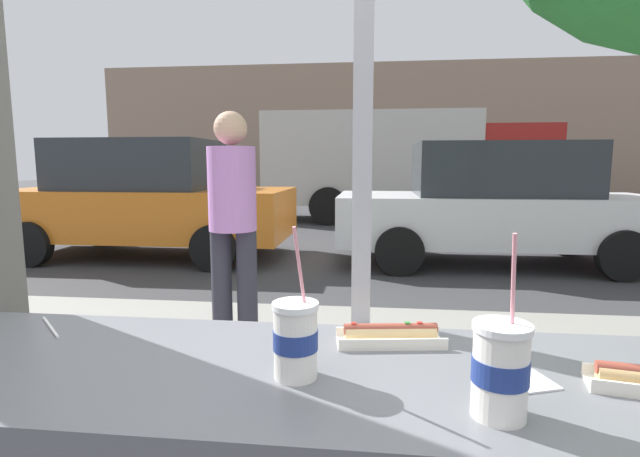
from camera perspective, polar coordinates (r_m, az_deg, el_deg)
The scene contains 13 objects.
ground_plane at distance 9.30m, azimuth 6.25°, elevation -1.22°, with size 60.00×60.00×0.00m, color #38383A.
sidewalk_strip at distance 3.11m, azimuth 5.55°, elevation -18.36°, with size 16.00×2.80×0.16m, color gray.
window_wall at distance 1.33m, azimuth 5.36°, elevation 25.00°, with size 2.94×0.20×2.90m.
building_facade_far at distance 24.80m, azimuth 6.57°, elevation 11.73°, with size 28.00×1.20×6.36m, color gray.
soda_cup_left at distance 0.89m, azimuth 20.77°, elevation -15.42°, with size 0.10×0.10×0.32m.
soda_cup_right at distance 0.98m, azimuth -2.94°, elevation -13.02°, with size 0.09×0.09×0.31m.
hotdog_tray_near at distance 1.18m, azimuth 8.42°, elevation -12.45°, with size 0.27×0.12×0.05m.
loose_straw at distance 1.47m, azimuth -29.56°, elevation -10.20°, with size 0.01×0.01×0.19m, color white.
napkin_wrapper at distance 1.07m, azimuth 22.93°, elevation -16.57°, with size 0.12×0.09×0.00m, color white.
parked_car_orange at distance 7.88m, azimuth -20.02°, elevation 3.36°, with size 4.34×2.03×1.80m.
parked_car_white at distance 7.27m, azimuth 20.20°, elevation 2.78°, with size 4.42×1.93×1.74m.
box_truck at distance 12.28m, azimuth 9.67°, elevation 7.92°, with size 6.91×2.44×2.68m.
pedestrian at distance 3.27m, azimuth -10.41°, elevation 1.42°, with size 0.32×0.32×1.63m.
Camera 1 is at (0.03, -1.19, 1.45)m, focal length 26.74 mm.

